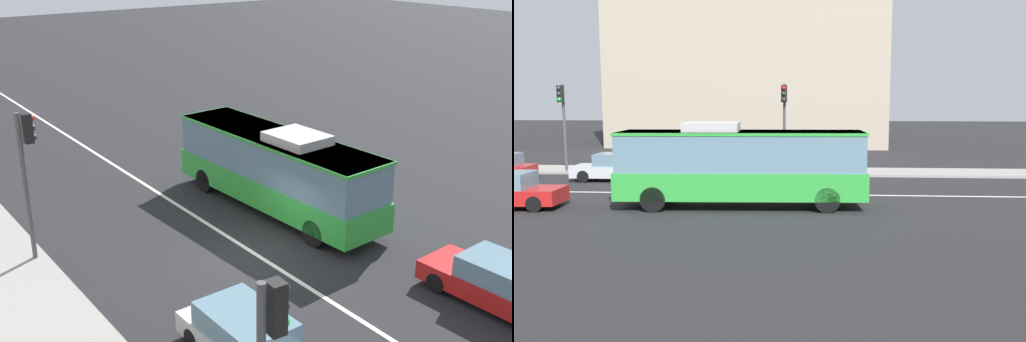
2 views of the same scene
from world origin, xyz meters
TOP-DOWN VIEW (x-y plane):
  - ground_plane at (0.00, 0.00)m, footprint 160.00×160.00m
  - sidewalk_kerb at (0.00, 7.53)m, footprint 80.00×3.23m
  - lane_centre_line at (0.00, 0.00)m, footprint 76.00×0.16m
  - transit_bus at (2.72, -3.03)m, footprint 10.10×2.93m
  - sedan_silver at (-4.77, 3.75)m, footprint 4.51×1.84m
  - sedan_red_ahead at (-6.86, -3.89)m, footprint 4.58×2.00m
  - traffic_light_near_corner at (4.09, 6.15)m, footprint 0.33×0.62m

SIDE VIEW (x-z plane):
  - ground_plane at x=0.00m, z-range 0.00..0.00m
  - lane_centre_line at x=0.00m, z-range 0.00..0.01m
  - sidewalk_kerb at x=0.00m, z-range 0.00..0.14m
  - sedan_silver at x=-4.77m, z-range -0.01..1.46m
  - sedan_red_ahead at x=-6.86m, z-range -0.01..1.46m
  - transit_bus at x=2.72m, z-range 0.08..3.54m
  - traffic_light_near_corner at x=4.09m, z-range 0.96..6.16m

